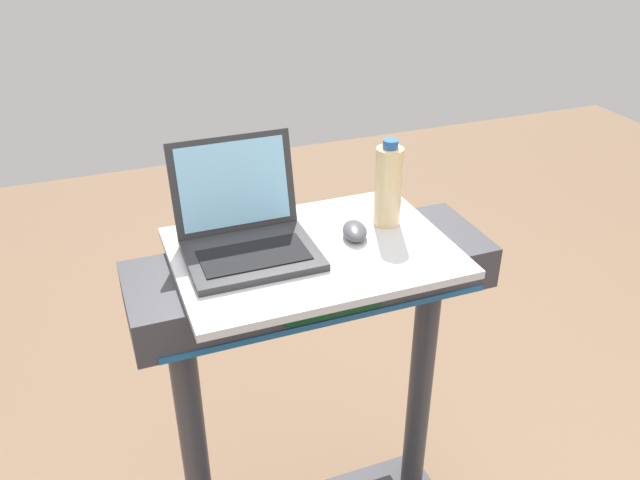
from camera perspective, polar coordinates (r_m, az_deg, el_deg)
desk_board at (r=1.60m, az=-0.64°, el=-1.05°), size 0.67×0.48×0.02m
laptop at (r=1.58m, az=-6.42°, el=0.77°), size 0.30×0.29×0.25m
computer_mouse at (r=1.64m, az=3.01°, el=0.79°), size 0.09×0.11×0.03m
water_bottle at (r=1.67m, az=5.91°, el=4.70°), size 0.07×0.07×0.23m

